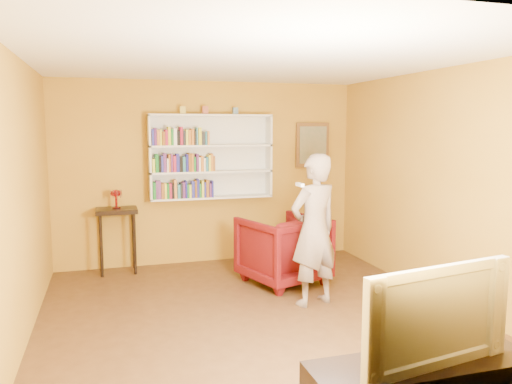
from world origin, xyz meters
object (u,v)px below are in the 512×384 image
armchair (283,249)px  television (425,312)px  console_table (117,220)px  person (314,230)px  bookshelf (210,157)px  ruby_lustre (116,195)px

armchair → television: size_ratio=0.86×
console_table → television: (1.79, -4.50, 0.12)m
armchair → console_table: bearing=-46.6°
person → armchair: bearing=-102.5°
bookshelf → ruby_lustre: size_ratio=6.88×
console_table → television: size_ratio=0.80×
console_table → person: bearing=-42.8°
armchair → person: (0.06, -0.86, 0.42)m
ruby_lustre → television: 4.85m
console_table → armchair: (2.06, -1.10, -0.31)m
bookshelf → television: bookshelf is taller
console_table → ruby_lustre: ruby_lustre is taller
bookshelf → armchair: 1.84m
armchair → television: 3.44m
armchair → person: person is taller
console_table → person: (2.12, -1.96, 0.12)m
armchair → person: 0.96m
bookshelf → television: (0.42, -4.66, -0.73)m
television → ruby_lustre: bearing=102.4°
bookshelf → console_table: bearing=-173.3°
person → television: size_ratio=1.53×
ruby_lustre → armchair: bearing=-28.0°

